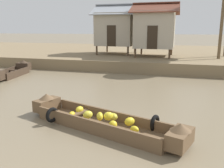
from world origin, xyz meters
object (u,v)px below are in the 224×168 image
object	(u,v)px
banana_boat	(102,121)
stilt_house_mid_left	(155,29)
cargo_boat_upstream	(11,72)
stilt_house_left	(117,29)

from	to	relation	value
banana_boat	stilt_house_mid_left	xyz separation A→B (m)	(0.01, 14.12, 2.89)
banana_boat	cargo_boat_upstream	size ratio (longest dim) A/B	1.33
stilt_house_left	stilt_house_mid_left	bearing A→B (deg)	-19.83
banana_boat	stilt_house_left	distance (m)	16.15
cargo_boat_upstream	stilt_house_mid_left	bearing A→B (deg)	40.52
cargo_boat_upstream	stilt_house_left	xyz separation A→B (m)	(5.00, 8.77, 2.84)
banana_boat	stilt_house_left	xyz separation A→B (m)	(-3.68, 15.45, 2.92)
cargo_boat_upstream	stilt_house_mid_left	xyz separation A→B (m)	(8.70, 7.43, 2.81)
banana_boat	stilt_house_mid_left	size ratio (longest dim) A/B	1.28
cargo_boat_upstream	stilt_house_left	size ratio (longest dim) A/B	0.94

